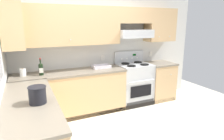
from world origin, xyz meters
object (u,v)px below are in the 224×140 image
object	(u,v)px
wine_bottle	(41,68)
bowl	(101,67)
bucket	(37,94)
stove	(134,83)
paper_towel_roll	(23,72)

from	to	relation	value
wine_bottle	bowl	xyz separation A→B (m)	(1.23, 0.10, -0.11)
bowl	bucket	size ratio (longest dim) A/B	1.77
bowl	wine_bottle	bearing A→B (deg)	-175.15
stove	wine_bottle	xyz separation A→B (m)	(-2.03, -0.04, 0.56)
bucket	paper_towel_roll	xyz separation A→B (m)	(-0.15, 1.44, -0.04)
stove	wine_bottle	size ratio (longest dim) A/B	3.74
bowl	stove	bearing A→B (deg)	-4.83
bowl	paper_towel_roll	bearing A→B (deg)	-179.01
bucket	paper_towel_roll	distance (m)	1.44
stove	bowl	world-z (taller)	stove
bucket	paper_towel_roll	world-z (taller)	bucket
wine_bottle	bowl	bearing A→B (deg)	4.85
bucket	paper_towel_roll	bearing A→B (deg)	95.95
stove	bucket	bearing A→B (deg)	-147.48
bucket	wine_bottle	bearing A→B (deg)	83.28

